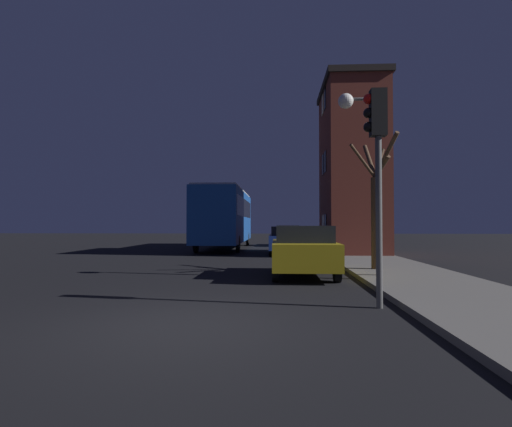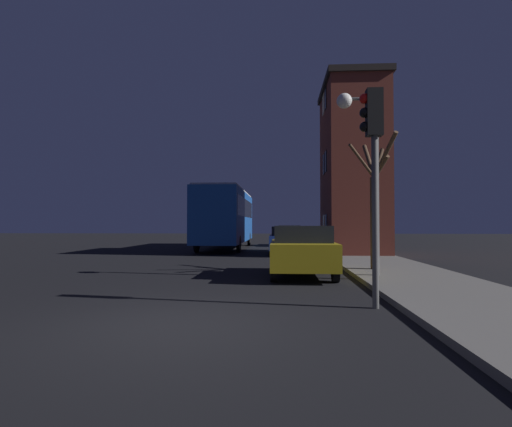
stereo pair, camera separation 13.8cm
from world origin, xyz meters
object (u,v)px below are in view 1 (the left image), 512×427
Objects in this scene: traffic_light at (377,150)px; car_mid_lane at (287,239)px; bus at (225,214)px; car_far_lane at (287,235)px; car_near_lane at (303,250)px; bare_tree at (376,202)px; streetlamp at (363,144)px.

traffic_light is 13.77m from car_mid_lane.
traffic_light is at bearing -73.81° from bus.
car_mid_lane is 8.25m from car_far_lane.
car_near_lane is (-1.10, 4.51, -2.19)m from traffic_light.
traffic_light is at bearing -87.03° from car_far_lane.
bare_tree is (1.32, 5.50, -0.69)m from traffic_light.
bare_tree is 3.02m from car_near_lane.
bus is 2.96× the size of car_far_lane.
car_near_lane is 1.01× the size of car_far_lane.
streetlamp is 0.47× the size of bus.
car_mid_lane is at bearing 95.83° from traffic_light.
bare_tree reaches higher than traffic_light.
bus is 6.13m from car_mid_lane.
traffic_light is (-0.59, -3.93, -0.90)m from streetlamp.
bare_tree is 14.17m from bus.
car_mid_lane is 1.26× the size of car_far_lane.
traffic_light is 5.13m from car_near_lane.
car_far_lane is at bearing 95.49° from streetlamp.
bare_tree is (0.73, 1.58, -1.59)m from streetlamp.
bare_tree is at bearing 76.52° from traffic_light.
bare_tree is 16.52m from car_far_lane.
traffic_light is 21.91m from car_far_lane.
car_near_lane is at bearing -89.92° from car_far_lane.
car_mid_lane is (-1.97, 9.59, -3.11)m from streetlamp.
bus is at bearing 112.41° from streetlamp.
traffic_light reaches higher than car_mid_lane.
bare_tree reaches higher than car_near_lane.
bare_tree is 0.38× the size of bus.
streetlamp is 1.26× the size of traffic_light.
car_far_lane is (-1.71, 17.84, -3.11)m from streetlamp.
car_far_lane is (-1.13, 21.77, -2.21)m from traffic_light.
car_near_lane is at bearing 160.93° from streetlamp.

